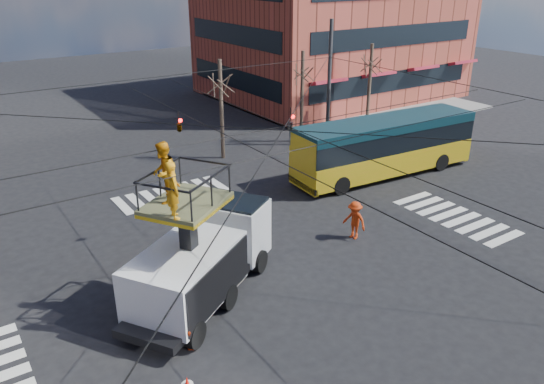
{
  "coord_description": "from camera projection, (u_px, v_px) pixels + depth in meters",
  "views": [
    {
      "loc": [
        -9.76,
        -13.92,
        10.91
      ],
      "look_at": [
        0.78,
        1.8,
        2.84
      ],
      "focal_mm": 35.0,
      "sensor_mm": 36.0,
      "label": 1
    }
  ],
  "objects": [
    {
      "name": "tree_a",
      "position": [
        220.0,
        83.0,
        30.97
      ],
      "size": [
        2.0,
        2.0,
        6.0
      ],
      "color": "#382B21",
      "rests_on": "ground"
    },
    {
      "name": "sidewalk_ne",
      "position": [
        341.0,
        100.0,
        46.69
      ],
      "size": [
        18.0,
        18.0,
        0.12
      ],
      "primitive_type": "cube",
      "color": "slate",
      "rests_on": "ground"
    },
    {
      "name": "utility_truck",
      "position": [
        201.0,
        246.0,
        18.35
      ],
      "size": [
        7.13,
        5.73,
        5.99
      ],
      "rotation": [
        0.0,
        0.0,
        0.57
      ],
      "color": "black",
      "rests_on": "ground"
    },
    {
      "name": "tree_b",
      "position": [
        302.0,
        73.0,
        34.05
      ],
      "size": [
        2.0,
        2.0,
        6.0
      ],
      "color": "#382B21",
      "rests_on": "ground"
    },
    {
      "name": "worker_ground",
      "position": [
        189.0,
        325.0,
        16.15
      ],
      "size": [
        0.78,
        1.07,
        1.68
      ],
      "primitive_type": "imported",
      "rotation": [
        0.0,
        0.0,
        1.14
      ],
      "color": "red",
      "rests_on": "ground"
    },
    {
      "name": "city_bus",
      "position": [
        385.0,
        145.0,
        29.55
      ],
      "size": [
        11.19,
        3.38,
        3.2
      ],
      "rotation": [
        0.0,
        0.0,
        -0.07
      ],
      "color": "gold",
      "rests_on": "ground"
    },
    {
      "name": "ground",
      "position": [
        281.0,
        281.0,
        19.91
      ],
      "size": [
        120.0,
        120.0,
        0.0
      ],
      "primitive_type": "plane",
      "color": "black",
      "rests_on": "ground"
    },
    {
      "name": "tree_c",
      "position": [
        371.0,
        64.0,
        37.12
      ],
      "size": [
        2.0,
        2.0,
        6.0
      ],
      "color": "#382B21",
      "rests_on": "ground"
    },
    {
      "name": "flagger",
      "position": [
        355.0,
        220.0,
        22.78
      ],
      "size": [
        0.87,
        1.22,
        1.71
      ],
      "primitive_type": "imported",
      "rotation": [
        0.0,
        0.0,
        -1.34
      ],
      "color": "red",
      "rests_on": "ground"
    },
    {
      "name": "overhead_network",
      "position": [
        274.0,
        172.0,
        18.5
      ],
      "size": [
        24.24,
        24.24,
        8.0
      ],
      "color": "#2D2D30",
      "rests_on": "ground"
    },
    {
      "name": "building_ne",
      "position": [
        331.0,
        15.0,
        46.75
      ],
      "size": [
        20.06,
        16.06,
        14.0
      ],
      "color": "brown",
      "rests_on": "ground"
    },
    {
      "name": "crosswalks",
      "position": [
        281.0,
        281.0,
        19.91
      ],
      "size": [
        22.4,
        22.4,
        0.02
      ],
      "primitive_type": null,
      "color": "silver",
      "rests_on": "ground"
    }
  ]
}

